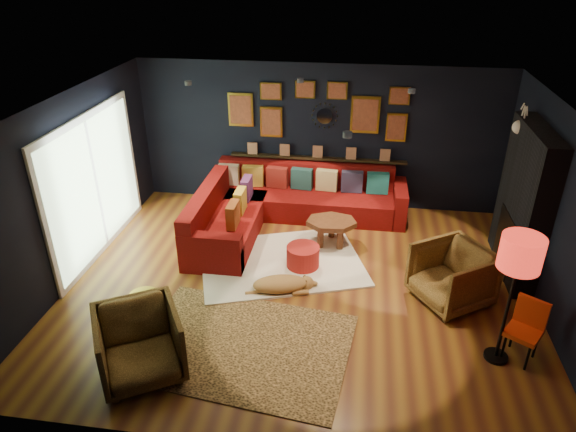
# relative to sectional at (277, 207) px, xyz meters

# --- Properties ---
(floor) EXTENTS (6.50, 6.50, 0.00)m
(floor) POSITION_rel_sectional_xyz_m (0.61, -1.81, -0.32)
(floor) COLOR brown
(floor) RESTS_ON ground
(room_walls) EXTENTS (6.50, 6.50, 6.50)m
(room_walls) POSITION_rel_sectional_xyz_m (0.61, -1.81, 1.27)
(room_walls) COLOR black
(room_walls) RESTS_ON ground
(sectional) EXTENTS (3.41, 2.69, 0.86)m
(sectional) POSITION_rel_sectional_xyz_m (0.00, 0.00, 0.00)
(sectional) COLOR maroon
(sectional) RESTS_ON ground
(ledge) EXTENTS (3.20, 0.12, 0.04)m
(ledge) POSITION_rel_sectional_xyz_m (0.61, 0.87, 0.60)
(ledge) COLOR black
(ledge) RESTS_ON room_walls
(gallery_wall) EXTENTS (3.15, 0.04, 1.02)m
(gallery_wall) POSITION_rel_sectional_xyz_m (0.60, 0.91, 1.48)
(gallery_wall) COLOR gold
(gallery_wall) RESTS_ON room_walls
(sunburst_mirror) EXTENTS (0.47, 0.16, 0.47)m
(sunburst_mirror) POSITION_rel_sectional_xyz_m (0.71, 0.91, 1.38)
(sunburst_mirror) COLOR silver
(sunburst_mirror) RESTS_ON room_walls
(fireplace) EXTENTS (0.31, 1.60, 2.20)m
(fireplace) POSITION_rel_sectional_xyz_m (3.71, -0.91, 0.70)
(fireplace) COLOR black
(fireplace) RESTS_ON ground
(deer_head) EXTENTS (0.50, 0.28, 0.45)m
(deer_head) POSITION_rel_sectional_xyz_m (3.75, -0.41, 1.73)
(deer_head) COLOR white
(deer_head) RESTS_ON fireplace
(sliding_door) EXTENTS (0.06, 2.80, 2.20)m
(sliding_door) POSITION_rel_sectional_xyz_m (-2.60, -1.21, 0.78)
(sliding_door) COLOR white
(sliding_door) RESTS_ON ground
(ceiling_spots) EXTENTS (3.30, 2.50, 0.06)m
(ceiling_spots) POSITION_rel_sectional_xyz_m (0.61, -1.01, 2.24)
(ceiling_spots) COLOR black
(ceiling_spots) RESTS_ON room_walls
(shag_rug) EXTENTS (2.85, 2.44, 0.03)m
(shag_rug) POSITION_rel_sectional_xyz_m (0.28, -1.27, -0.31)
(shag_rug) COLOR white
(shag_rug) RESTS_ON ground
(leopard_rug) EXTENTS (2.77, 2.13, 0.01)m
(leopard_rug) POSITION_rel_sectional_xyz_m (0.10, -3.17, -0.32)
(leopard_rug) COLOR tan
(leopard_rug) RESTS_ON ground
(coffee_table) EXTENTS (0.88, 0.69, 0.42)m
(coffee_table) POSITION_rel_sectional_xyz_m (0.99, -0.60, 0.04)
(coffee_table) COLOR brown
(coffee_table) RESTS_ON shag_rug
(pouf) EXTENTS (0.50, 0.50, 0.32)m
(pouf) POSITION_rel_sectional_xyz_m (0.62, -1.33, -0.13)
(pouf) COLOR maroon
(pouf) RESTS_ON shag_rug
(armchair_left) EXTENTS (1.18, 1.16, 0.91)m
(armchair_left) POSITION_rel_sectional_xyz_m (-0.92, -3.76, 0.13)
(armchair_left) COLOR #AF7D36
(armchair_left) RESTS_ON ground
(armchair_right) EXTENTS (1.17, 1.18, 0.90)m
(armchair_right) POSITION_rel_sectional_xyz_m (2.69, -1.87, 0.13)
(armchair_right) COLOR #AF7D36
(armchair_right) RESTS_ON ground
(gold_stool) EXTENTS (0.38, 0.38, 0.47)m
(gold_stool) POSITION_rel_sectional_xyz_m (-1.20, -2.95, -0.09)
(gold_stool) COLOR gold
(gold_stool) RESTS_ON ground
(orange_chair) EXTENTS (0.50, 0.50, 0.77)m
(orange_chair) POSITION_rel_sectional_xyz_m (3.40, -2.84, 0.13)
(orange_chair) COLOR black
(orange_chair) RESTS_ON ground
(floor_lamp) EXTENTS (0.45, 0.45, 1.65)m
(floor_lamp) POSITION_rel_sectional_xyz_m (3.11, -2.93, 1.07)
(floor_lamp) COLOR black
(floor_lamp) RESTS_ON ground
(dog) EXTENTS (1.14, 0.76, 0.33)m
(dog) POSITION_rel_sectional_xyz_m (0.38, -2.01, -0.14)
(dog) COLOR #B4774E
(dog) RESTS_ON leopard_rug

